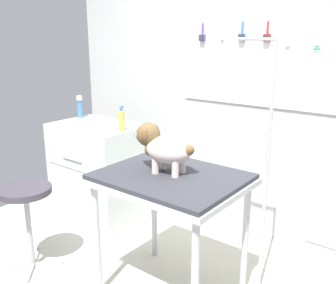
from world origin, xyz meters
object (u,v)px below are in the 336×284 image
(counter_left, at_px, (99,172))
(spray_bottle_short, at_px, (80,108))
(grooming_table, at_px, (171,188))
(grooming_arm, at_px, (265,184))
(dog, at_px, (162,147))
(stool, at_px, (26,202))

(counter_left, xyz_separation_m, spray_bottle_short, (-0.35, 0.11, 0.55))
(grooming_table, xyz_separation_m, grooming_arm, (0.45, 0.37, 0.02))
(grooming_table, distance_m, spray_bottle_short, 1.68)
(grooming_table, height_order, dog, dog)
(dog, height_order, spray_bottle_short, dog)
(spray_bottle_short, bearing_deg, dog, -21.37)
(stool, bearing_deg, grooming_arm, 27.58)
(grooming_table, xyz_separation_m, spray_bottle_short, (-1.56, 0.59, 0.24))
(dog, bearing_deg, counter_left, 157.35)
(dog, height_order, counter_left, dog)
(grooming_table, height_order, stool, grooming_table)
(grooming_arm, bearing_deg, grooming_table, -140.74)
(grooming_arm, bearing_deg, stool, -152.42)
(grooming_table, bearing_deg, dog, 173.99)
(grooming_table, xyz_separation_m, stool, (-1.01, -0.39, -0.23))
(dog, xyz_separation_m, stool, (-0.93, -0.40, -0.48))
(grooming_arm, distance_m, counter_left, 1.70)
(grooming_arm, xyz_separation_m, dog, (-0.53, -0.36, 0.23))
(dog, distance_m, counter_left, 1.35)
(counter_left, bearing_deg, stool, -77.07)
(grooming_table, height_order, counter_left, counter_left)
(grooming_table, relative_size, grooming_arm, 0.53)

